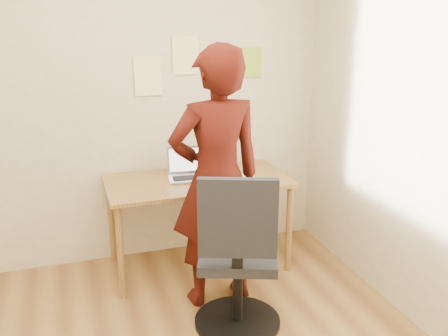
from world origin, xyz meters
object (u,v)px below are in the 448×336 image
object	(u,v)px
phone	(231,184)
person	(216,180)
office_chair	(238,266)
desk	(198,190)
laptop	(188,171)

from	to	relation	value
phone	person	xyz separation A→B (m)	(-0.21, -0.29, 0.15)
office_chair	person	distance (m)	0.60
phone	office_chair	size ratio (longest dim) A/B	0.13
desk	office_chair	bearing A→B (deg)	-89.89
desk	office_chair	world-z (taller)	office_chair
laptop	person	world-z (taller)	person
desk	laptop	xyz separation A→B (m)	(-0.06, 0.07, 0.14)
desk	laptop	bearing A→B (deg)	130.36
office_chair	person	world-z (taller)	person
laptop	phone	bearing A→B (deg)	-39.92
laptop	person	distance (m)	0.58
phone	desk	bearing A→B (deg)	142.00
laptop	person	bearing A→B (deg)	-77.77
desk	person	size ratio (longest dim) A/B	0.78
desk	phone	xyz separation A→B (m)	(0.20, -0.21, 0.09)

